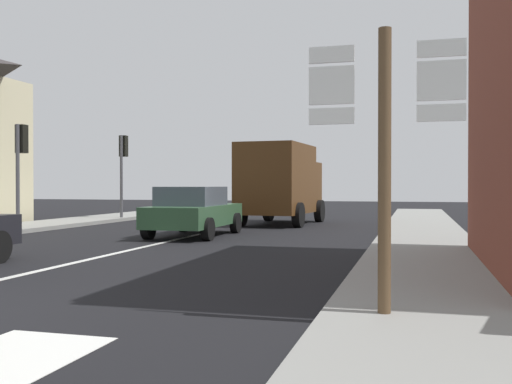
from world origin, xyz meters
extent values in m
plane|color=black|center=(0.00, 10.00, 0.00)|extent=(80.00, 80.00, 0.00)
cube|color=gray|center=(6.62, 8.00, 0.07)|extent=(2.45, 44.00, 0.14)
cube|color=silver|center=(0.00, 6.00, 0.01)|extent=(0.16, 12.00, 0.01)
cube|color=#2D5133|center=(0.06, 11.22, 0.62)|extent=(1.82, 4.23, 0.60)
cube|color=#47515B|center=(0.07, 10.97, 1.19)|extent=(1.59, 2.13, 0.55)
cylinder|color=black|center=(-0.84, 12.55, 0.32)|extent=(0.23, 0.64, 0.64)
cylinder|color=black|center=(0.91, 12.58, 0.32)|extent=(0.23, 0.64, 0.64)
cylinder|color=black|center=(-0.79, 9.85, 0.32)|extent=(0.23, 0.64, 0.64)
cylinder|color=black|center=(0.96, 9.88, 0.32)|extent=(0.23, 0.64, 0.64)
cube|color=#4C2D14|center=(1.33, 16.45, 1.75)|extent=(2.43, 3.83, 2.60)
cube|color=#4C2D14|center=(1.50, 18.95, 1.45)|extent=(2.17, 1.43, 2.00)
cube|color=#47515B|center=(1.50, 19.00, 2.25)|extent=(1.76, 0.21, 0.70)
cylinder|color=black|center=(0.39, 18.97, 0.45)|extent=(0.34, 0.92, 0.90)
cylinder|color=black|center=(2.59, 18.83, 0.45)|extent=(0.34, 0.92, 0.90)
cylinder|color=black|center=(0.18, 15.58, 0.45)|extent=(0.34, 0.92, 0.90)
cylinder|color=black|center=(2.37, 15.43, 0.45)|extent=(0.34, 0.92, 0.90)
cylinder|color=brown|center=(6.07, 1.33, 1.60)|extent=(0.14, 0.14, 3.20)
cube|color=white|center=(5.49, 1.38, 2.96)|extent=(0.50, 0.03, 0.18)
cube|color=black|center=(5.49, 1.40, 2.96)|extent=(0.43, 0.01, 0.13)
cube|color=white|center=(5.49, 1.38, 2.62)|extent=(0.50, 0.03, 0.42)
cube|color=black|center=(5.49, 1.40, 2.62)|extent=(0.43, 0.01, 0.32)
cube|color=white|center=(5.49, 1.38, 2.28)|extent=(0.50, 0.03, 0.18)
cube|color=black|center=(5.49, 1.40, 2.28)|extent=(0.43, 0.01, 0.13)
cube|color=white|center=(6.65, 1.38, 2.96)|extent=(0.50, 0.03, 0.18)
cube|color=black|center=(6.65, 1.40, 2.96)|extent=(0.43, 0.01, 0.13)
cube|color=white|center=(6.65, 1.38, 2.62)|extent=(0.50, 0.03, 0.42)
cube|color=black|center=(6.65, 1.40, 2.62)|extent=(0.43, 0.01, 0.32)
cube|color=white|center=(6.65, 1.38, 2.28)|extent=(0.50, 0.03, 0.18)
cube|color=black|center=(6.65, 1.40, 2.28)|extent=(0.43, 0.01, 0.13)
cylinder|color=#47474C|center=(-5.70, 17.47, 1.82)|extent=(0.12, 0.12, 3.64)
cube|color=black|center=(-5.70, 17.67, 3.19)|extent=(0.30, 0.28, 0.90)
sphere|color=#360303|center=(-5.70, 17.81, 3.46)|extent=(0.18, 0.18, 0.18)
sphere|color=orange|center=(-5.70, 17.81, 3.18)|extent=(0.18, 0.18, 0.18)
sphere|color=black|center=(-5.70, 17.81, 2.90)|extent=(0.18, 0.18, 0.18)
cylinder|color=#47474C|center=(-5.70, 10.73, 1.72)|extent=(0.12, 0.12, 3.44)
cube|color=black|center=(-5.70, 10.93, 2.99)|extent=(0.30, 0.28, 0.90)
sphere|color=#360303|center=(-5.70, 11.07, 3.26)|extent=(0.18, 0.18, 0.18)
sphere|color=orange|center=(-5.70, 11.07, 2.98)|extent=(0.18, 0.18, 0.18)
sphere|color=black|center=(-5.70, 11.07, 2.70)|extent=(0.18, 0.18, 0.18)
camera|label=1|loc=(6.39, -5.10, 1.52)|focal=41.15mm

